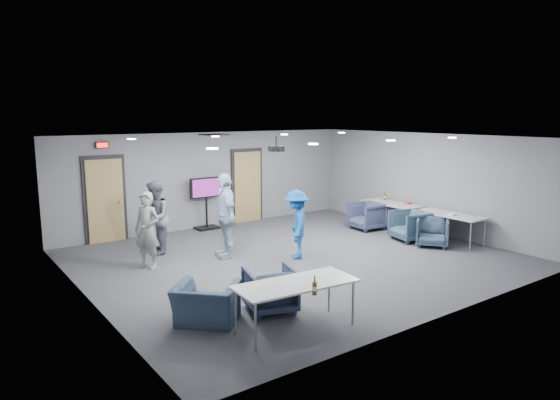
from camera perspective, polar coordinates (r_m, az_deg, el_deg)
floor at (r=11.34m, az=1.77°, el=-6.62°), size 9.00×9.00×0.00m
ceiling at (r=10.89m, az=1.84°, el=7.13°), size 9.00×9.00×0.00m
wall_back at (r=14.38m, az=-7.95°, el=2.30°), size 9.00×0.02×2.70m
wall_front at (r=8.29m, az=18.91°, el=-3.68°), size 9.00×0.02×2.70m
wall_left at (r=9.08m, az=-21.39°, el=-2.69°), size 0.02×8.00×2.70m
wall_right at (r=14.20m, az=16.37°, el=1.90°), size 0.02×8.00×2.70m
door_left at (r=13.27m, az=-19.35°, el=-0.03°), size 1.06×0.17×2.24m
door_right at (r=14.97m, az=-3.78°, el=1.58°), size 1.06×0.17×2.24m
exit_sign at (r=13.10m, az=-19.67°, el=5.93°), size 0.32×0.08×0.16m
hvac_diffuser at (r=12.98m, az=-7.56°, el=7.42°), size 0.60×0.60×0.03m
downlights at (r=10.89m, az=1.84°, el=7.06°), size 6.18×3.78×0.02m
person_a at (r=10.78m, az=-14.96°, el=-3.36°), size 0.65×0.71×1.63m
person_b at (r=11.79m, az=-14.11°, el=-1.99°), size 0.94×1.03×1.71m
person_c at (r=11.28m, az=-6.25°, el=-1.76°), size 0.73×1.20×1.91m
person_d at (r=11.16m, az=1.88°, el=-2.80°), size 1.04×1.15×1.55m
chair_right_a at (r=14.20m, az=9.89°, el=-1.81°), size 0.89×0.87×0.76m
chair_right_b at (r=13.20m, az=14.65°, el=-2.85°), size 1.02×1.00×0.77m
chair_right_c at (r=12.80m, az=16.99°, el=-3.53°), size 1.06×1.06×0.70m
chair_front_a at (r=8.31m, az=-1.15°, el=-10.19°), size 0.98×0.99×0.73m
chair_front_b at (r=7.98m, az=-8.38°, el=-11.61°), size 1.26×1.26×0.62m
table_right_a at (r=14.39m, az=12.68°, el=-0.53°), size 0.73×1.76×0.73m
table_right_b at (r=13.24m, az=18.82°, el=-1.71°), size 0.73×1.76×0.73m
table_front_left at (r=7.54m, az=1.82°, el=-9.74°), size 1.92×0.93×0.73m
bottle_front at (r=7.03m, az=3.97°, el=-10.00°), size 0.07×0.07×0.27m
bottle_right at (r=14.88m, az=11.88°, el=0.37°), size 0.06×0.06×0.25m
snack_box at (r=14.30m, az=14.39°, el=-0.38°), size 0.24×0.19×0.05m
wrapper at (r=13.05m, az=19.13°, el=-1.58°), size 0.20×0.15×0.04m
tv_stand at (r=14.11m, az=-8.41°, el=0.00°), size 0.95×0.45×1.46m
projector at (r=11.78m, az=-0.42°, el=5.91°), size 0.38×0.35×0.35m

